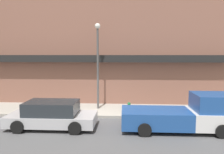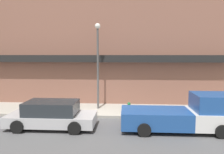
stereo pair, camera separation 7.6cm
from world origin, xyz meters
The scene contains 7 objects.
ground_plane centered at (0.00, 0.00, 0.00)m, with size 80.00×80.00×0.00m, color #4C4C4F.
sidewalk centered at (0.00, 1.59, 0.08)m, with size 36.00×3.18×0.16m.
building centered at (-0.02, 4.66, 4.16)m, with size 19.80×3.80×11.22m.
pickup_truck centered at (4.87, -1.78, 0.81)m, with size 5.69×2.17×1.88m.
parked_car centered at (-2.02, -1.78, 0.68)m, with size 4.56×2.06×1.40m.
fire_hydrant centered at (2.04, 0.69, 0.51)m, with size 0.21×0.21×0.69m.
street_lamp centered at (-0.03, 1.75, 3.70)m, with size 0.36×0.36×5.68m.
Camera 2 is at (1.83, -12.68, 3.86)m, focal length 35.00 mm.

